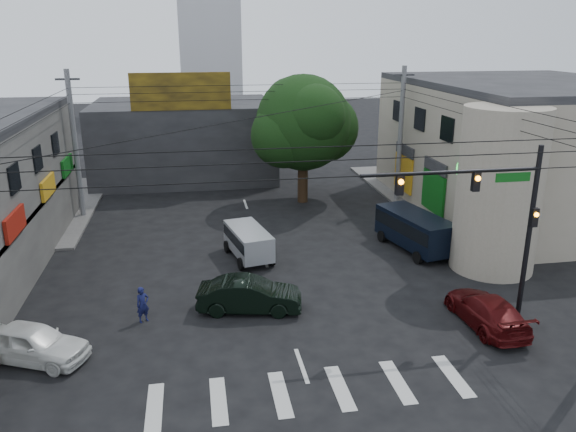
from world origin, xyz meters
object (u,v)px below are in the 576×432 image
object	(u,v)px
white_compact	(33,343)
navy_van	(415,232)
silver_minivan	(248,244)
traffic_officer	(143,305)
street_tree	(303,123)
maroon_sedan	(486,310)
utility_pole_far_right	(400,136)
utility_pole_far_left	(75,146)
dark_sedan	(250,295)
traffic_gantry	(493,208)

from	to	relation	value
white_compact	navy_van	xyz separation A→B (m)	(17.54, 7.98, 0.31)
silver_minivan	traffic_officer	xyz separation A→B (m)	(-4.91, -5.96, -0.06)
silver_minivan	street_tree	bearing A→B (deg)	-37.86
maroon_sedan	traffic_officer	xyz separation A→B (m)	(-13.55, 2.63, 0.11)
white_compact	maroon_sedan	xyz separation A→B (m)	(17.22, -0.37, -0.05)
utility_pole_far_right	navy_van	size ratio (longest dim) A/B	1.73
white_compact	utility_pole_far_left	bearing A→B (deg)	27.77
street_tree	utility_pole_far_left	bearing A→B (deg)	-176.05
utility_pole_far_right	dark_sedan	bearing A→B (deg)	-129.19
street_tree	maroon_sedan	size ratio (longest dim) A/B	1.93
utility_pole_far_left	dark_sedan	xyz separation A→B (m)	(9.15, -14.54, -3.88)
maroon_sedan	traffic_officer	world-z (taller)	traffic_officer
maroon_sedan	navy_van	xyz separation A→B (m)	(0.32, 8.36, 0.36)
traffic_gantry	dark_sedan	distance (m)	10.35
street_tree	maroon_sedan	xyz separation A→B (m)	(3.84, -18.37, -4.83)
utility_pole_far_left	utility_pole_far_right	bearing A→B (deg)	0.00
utility_pole_far_right	traffic_officer	world-z (taller)	utility_pole_far_right
utility_pole_far_left	navy_van	world-z (taller)	utility_pole_far_left
maroon_sedan	silver_minivan	size ratio (longest dim) A/B	1.12
maroon_sedan	silver_minivan	distance (m)	12.19
utility_pole_far_left	silver_minivan	world-z (taller)	utility_pole_far_left
white_compact	traffic_officer	size ratio (longest dim) A/B	2.91
navy_van	utility_pole_far_left	bearing A→B (deg)	51.28
utility_pole_far_right	white_compact	xyz separation A→B (m)	(-19.88, -17.00, -3.91)
street_tree	silver_minivan	world-z (taller)	street_tree
navy_van	traffic_gantry	bearing A→B (deg)	164.65
street_tree	maroon_sedan	world-z (taller)	street_tree
traffic_gantry	navy_van	distance (m)	8.86
dark_sedan	white_compact	size ratio (longest dim) A/B	1.04
white_compact	traffic_officer	xyz separation A→B (m)	(3.67, 2.26, 0.06)
maroon_sedan	traffic_officer	distance (m)	13.81
traffic_gantry	navy_van	bearing A→B (deg)	87.59
street_tree	silver_minivan	distance (m)	11.84
street_tree	traffic_gantry	xyz separation A→B (m)	(3.82, -18.00, -0.64)
silver_minivan	navy_van	bearing A→B (deg)	-103.24
street_tree	utility_pole_far_left	distance (m)	14.56
utility_pole_far_right	maroon_sedan	size ratio (longest dim) A/B	2.04
utility_pole_far_left	silver_minivan	bearing A→B (deg)	-42.14
dark_sedan	maroon_sedan	size ratio (longest dim) A/B	1.01
utility_pole_far_left	dark_sedan	distance (m)	17.61
silver_minivan	traffic_officer	bearing A→B (deg)	128.84
white_compact	silver_minivan	bearing A→B (deg)	-22.20
dark_sedan	navy_van	world-z (taller)	navy_van
dark_sedan	navy_van	xyz separation A→B (m)	(9.51, 5.52, 0.29)
silver_minivan	navy_van	distance (m)	8.97
navy_van	dark_sedan	bearing A→B (deg)	107.20
street_tree	navy_van	size ratio (longest dim) A/B	1.64
white_compact	silver_minivan	distance (m)	11.88
silver_minivan	traffic_officer	size ratio (longest dim) A/B	2.68
white_compact	maroon_sedan	bearing A→B (deg)	-67.25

